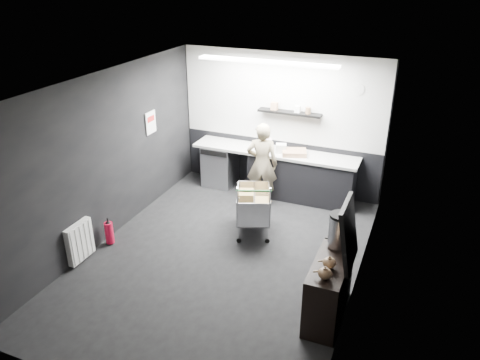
% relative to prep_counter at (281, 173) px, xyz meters
% --- Properties ---
extents(floor, '(5.50, 5.50, 0.00)m').
position_rel_prep_counter_xyz_m(floor, '(-0.14, -2.42, -0.46)').
color(floor, black).
rests_on(floor, ground).
extents(ceiling, '(5.50, 5.50, 0.00)m').
position_rel_prep_counter_xyz_m(ceiling, '(-0.14, -2.42, 2.24)').
color(ceiling, silver).
rests_on(ceiling, wall_back).
extents(wall_back, '(5.50, 0.00, 5.50)m').
position_rel_prep_counter_xyz_m(wall_back, '(-0.14, 0.33, 0.89)').
color(wall_back, black).
rests_on(wall_back, floor).
extents(wall_front, '(5.50, 0.00, 5.50)m').
position_rel_prep_counter_xyz_m(wall_front, '(-0.14, -5.17, 0.89)').
color(wall_front, black).
rests_on(wall_front, floor).
extents(wall_left, '(0.00, 5.50, 5.50)m').
position_rel_prep_counter_xyz_m(wall_left, '(-2.14, -2.42, 0.89)').
color(wall_left, black).
rests_on(wall_left, floor).
extents(wall_right, '(0.00, 5.50, 5.50)m').
position_rel_prep_counter_xyz_m(wall_right, '(1.86, -2.42, 0.89)').
color(wall_right, black).
rests_on(wall_right, floor).
extents(kitchen_wall_panel, '(3.95, 0.02, 1.70)m').
position_rel_prep_counter_xyz_m(kitchen_wall_panel, '(-0.14, 0.31, 1.39)').
color(kitchen_wall_panel, silver).
rests_on(kitchen_wall_panel, wall_back).
extents(dado_panel, '(3.95, 0.02, 1.00)m').
position_rel_prep_counter_xyz_m(dado_panel, '(-0.14, 0.31, 0.04)').
color(dado_panel, black).
rests_on(dado_panel, wall_back).
extents(floating_shelf, '(1.20, 0.22, 0.04)m').
position_rel_prep_counter_xyz_m(floating_shelf, '(0.06, 0.20, 1.16)').
color(floating_shelf, black).
rests_on(floating_shelf, wall_back).
extents(wall_clock, '(0.20, 0.03, 0.20)m').
position_rel_prep_counter_xyz_m(wall_clock, '(1.26, 0.30, 1.69)').
color(wall_clock, silver).
rests_on(wall_clock, wall_back).
extents(poster, '(0.02, 0.30, 0.40)m').
position_rel_prep_counter_xyz_m(poster, '(-2.12, -1.12, 1.09)').
color(poster, white).
rests_on(poster, wall_left).
extents(poster_red_band, '(0.02, 0.22, 0.10)m').
position_rel_prep_counter_xyz_m(poster_red_band, '(-2.11, -1.12, 1.16)').
color(poster_red_band, red).
rests_on(poster_red_band, poster).
extents(radiator, '(0.10, 0.50, 0.60)m').
position_rel_prep_counter_xyz_m(radiator, '(-2.08, -3.32, -0.11)').
color(radiator, silver).
rests_on(radiator, wall_left).
extents(ceiling_strip, '(2.40, 0.20, 0.04)m').
position_rel_prep_counter_xyz_m(ceiling_strip, '(-0.14, -0.57, 2.21)').
color(ceiling_strip, white).
rests_on(ceiling_strip, ceiling).
extents(prep_counter, '(3.20, 0.61, 0.90)m').
position_rel_prep_counter_xyz_m(prep_counter, '(0.00, 0.00, 0.00)').
color(prep_counter, black).
rests_on(prep_counter, floor).
extents(person, '(0.64, 0.49, 1.57)m').
position_rel_prep_counter_xyz_m(person, '(-0.22, -0.45, 0.33)').
color(person, '#BCB395').
rests_on(person, floor).
extents(shopping_cart, '(0.84, 1.10, 1.00)m').
position_rel_prep_counter_xyz_m(shopping_cart, '(0.00, -1.48, 0.02)').
color(shopping_cart, silver).
rests_on(shopping_cart, floor).
extents(sideboard, '(0.47, 1.09, 1.64)m').
position_rel_prep_counter_xyz_m(sideboard, '(1.65, -3.05, 0.07)').
color(sideboard, black).
rests_on(sideboard, floor).
extents(fire_extinguisher, '(0.14, 0.14, 0.45)m').
position_rel_prep_counter_xyz_m(fire_extinguisher, '(-1.99, -2.75, -0.24)').
color(fire_extinguisher, '#BA0C2B').
rests_on(fire_extinguisher, floor).
extents(cardboard_box, '(0.52, 0.46, 0.09)m').
position_rel_prep_counter_xyz_m(cardboard_box, '(0.26, -0.05, 0.49)').
color(cardboard_box, '#A07755').
rests_on(cardboard_box, prep_counter).
extents(pink_tub, '(0.22, 0.22, 0.22)m').
position_rel_prep_counter_xyz_m(pink_tub, '(-0.30, 0.00, 0.55)').
color(pink_tub, beige).
rests_on(pink_tub, prep_counter).
extents(white_container, '(0.23, 0.20, 0.17)m').
position_rel_prep_counter_xyz_m(white_container, '(0.01, -0.05, 0.53)').
color(white_container, silver).
rests_on(white_container, prep_counter).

